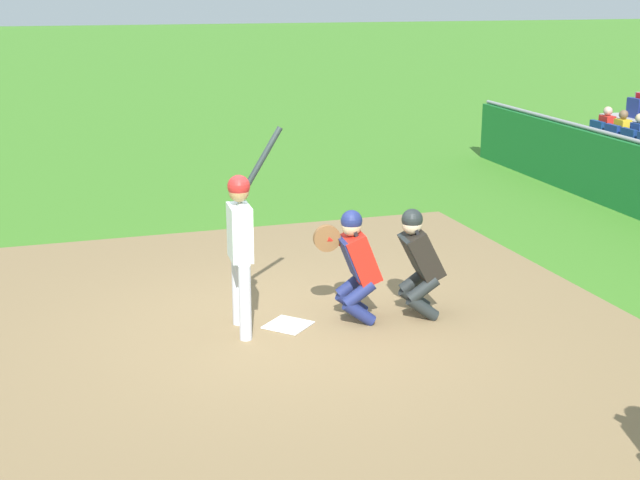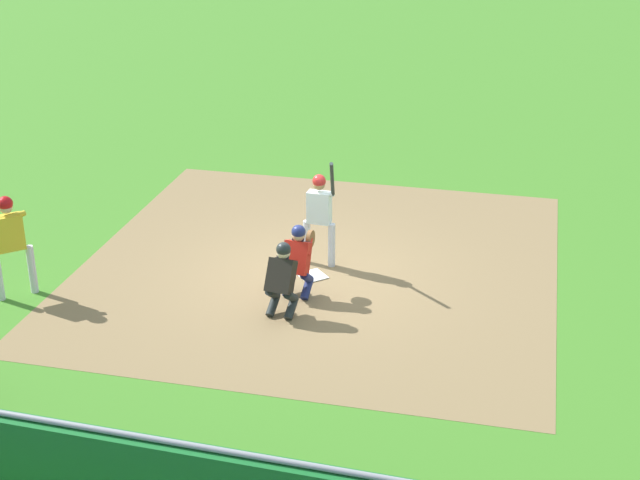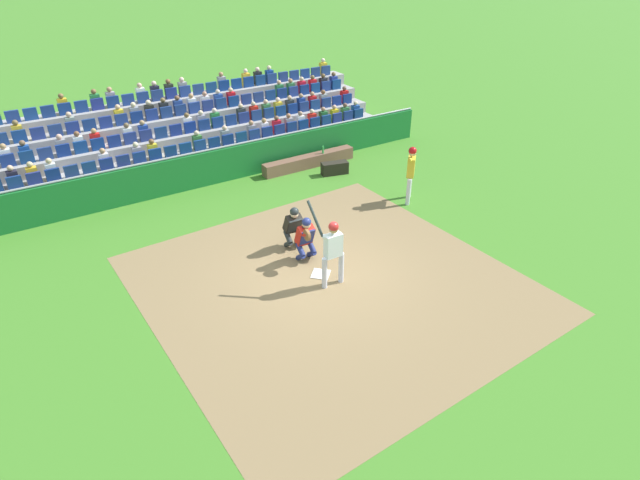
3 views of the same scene
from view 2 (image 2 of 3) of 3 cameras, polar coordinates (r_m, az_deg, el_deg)
name	(u,v)px [view 2 (image 2 of 3)]	position (r m, az deg, el deg)	size (l,w,h in m)	color
ground_plane	(312,277)	(16.59, -0.47, -2.24)	(160.00, 160.00, 0.00)	#3F7A24
infield_dirt_patch	(320,265)	(17.02, -0.02, -1.51)	(8.42, 8.66, 0.01)	olive
home_plate_marker	(312,276)	(16.59, -0.47, -2.19)	(0.44, 0.44, 0.02)	white
batter_at_plate	(320,210)	(16.60, -0.02, 1.84)	(0.70, 0.69, 2.17)	silver
catcher_crouching	(298,257)	(15.63, -1.32, -1.04)	(0.48, 0.72, 1.30)	navy
home_plate_umpire	(282,277)	(15.03, -2.33, -2.25)	(0.49, 0.51, 1.27)	#222728
on_deck_batter	(10,236)	(16.29, -18.35, 0.24)	(0.58, 0.58, 1.81)	silver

